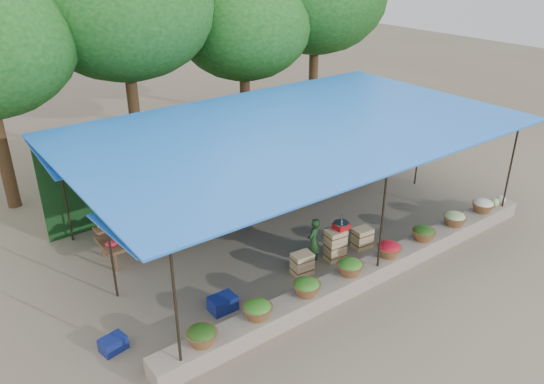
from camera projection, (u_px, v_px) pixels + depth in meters
ground at (294, 229)px, 13.82m from camera, size 60.00×60.00×0.00m
stone_curb at (372, 270)px, 11.74m from camera, size 10.60×0.55×0.40m
stall_canopy at (294, 131)px, 12.71m from camera, size 10.80×6.60×2.82m
produce_baskets at (370, 258)px, 11.53m from camera, size 8.98×0.58×0.34m
netting_backdrop at (227, 150)px, 15.56m from camera, size 10.60×0.06×2.50m
tree_row at (186, 15)px, 16.47m from camera, size 16.51×5.50×7.12m
fruit_table_left at (182, 216)px, 13.19m from camera, size 4.21×0.95×0.93m
fruit_table_right at (331, 169)px, 15.89m from camera, size 4.21×0.95×0.93m
crate_counter at (334, 248)px, 12.39m from camera, size 2.39×0.39×0.77m
weighing_scale at (341, 225)px, 12.25m from camera, size 0.35×0.35×0.37m
vendor_seated at (314, 241)px, 12.17m from camera, size 0.49×0.41×1.14m
customer_left at (145, 204)px, 13.35m from camera, size 0.97×0.88×1.63m
customer_mid at (260, 172)px, 15.02m from camera, size 1.26×1.26×1.75m
customer_right at (359, 146)px, 17.02m from camera, size 0.97×0.99×1.67m
blue_crate_front at (223, 303)px, 10.74m from camera, size 0.54×0.39×0.32m
blue_crate_back at (113, 344)px, 9.69m from camera, size 0.51×0.40×0.27m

